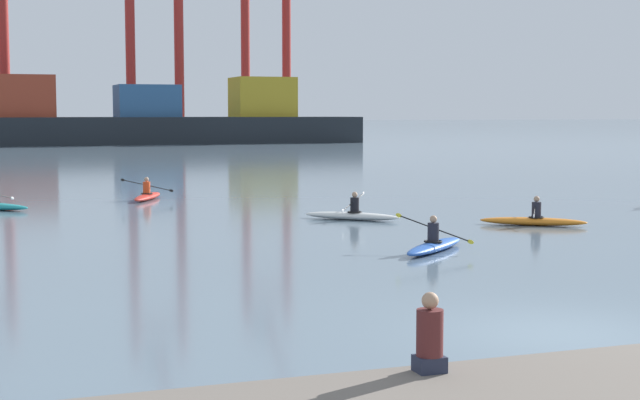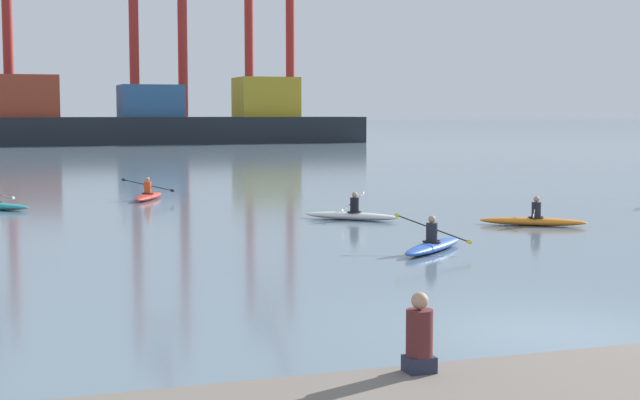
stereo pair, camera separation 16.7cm
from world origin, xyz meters
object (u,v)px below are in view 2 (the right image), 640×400
kayak_red (148,196)px  container_barge (151,121)px  kayak_blue (433,245)px  seated_onlooker (419,337)px  gantry_crane_east (270,12)px  kayak_orange (533,220)px  kayak_white (352,215)px

kayak_red → container_barge: bearing=80.8°
kayak_red → kayak_blue: bearing=-74.7°
seated_onlooker → gantry_crane_east: bearing=74.6°
kayak_orange → kayak_white: bearing=145.1°
gantry_crane_east → seated_onlooker: (-31.96, -116.27, -15.99)m
container_barge → kayak_white: bearing=-94.3°
container_barge → kayak_blue: (-6.63, -87.58, -2.45)m
container_barge → kayak_orange: 83.51m
kayak_white → kayak_orange: bearing=-34.9°
kayak_red → kayak_white: same height
kayak_orange → kayak_blue: (-5.56, -4.11, -0.00)m
kayak_red → kayak_white: bearing=-61.1°
kayak_red → seated_onlooker: size_ratio=3.74×
container_barge → gantry_crane_east: gantry_crane_east is taller
kayak_red → gantry_crane_east: bearing=70.6°
kayak_red → kayak_blue: size_ratio=1.14×
container_barge → kayak_blue: size_ratio=17.06×
kayak_orange → kayak_red: bearing=128.0°
gantry_crane_east → kayak_red: gantry_crane_east is taller
kayak_red → kayak_white: 11.12m
gantry_crane_east → seated_onlooker: 121.64m
kayak_orange → kayak_red: same height
kayak_red → kayak_white: (5.37, -9.74, 0.00)m
kayak_blue → kayak_orange: bearing=36.5°
kayak_orange → seated_onlooker: size_ratio=3.53×
gantry_crane_east → seated_onlooker: size_ratio=38.41×
kayak_orange → gantry_crane_east: bearing=78.6°
gantry_crane_east → kayak_blue: bearing=-103.9°
container_barge → gantry_crane_east: size_ratio=1.45×
gantry_crane_east → kayak_white: (-24.84, -95.71, -16.98)m
container_barge → gantry_crane_east: 28.50m
container_barge → kayak_red: size_ratio=14.95×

